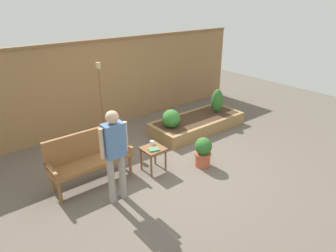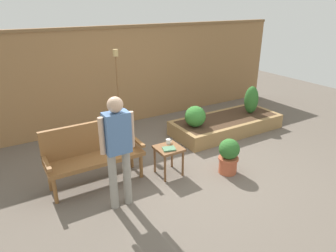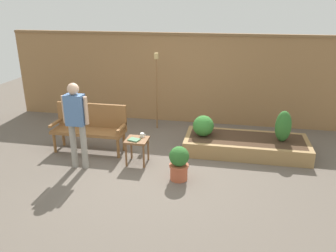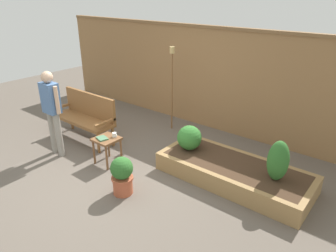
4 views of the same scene
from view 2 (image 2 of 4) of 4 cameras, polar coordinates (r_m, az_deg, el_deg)
The scene contains 12 objects.
ground_plane at distance 5.11m, azimuth 3.94°, elevation -8.39°, with size 14.00×14.00×0.00m, color #60564C.
fence_back at distance 6.85m, azimuth -8.45°, elevation 9.35°, with size 8.40×0.14×2.16m.
garden_bench at distance 4.72m, azimuth -13.95°, elevation -4.31°, with size 1.44×0.48×0.94m.
side_table at distance 4.83m, azimuth 0.12°, elevation -4.94°, with size 0.40×0.40×0.48m.
cup_on_table at distance 4.90m, azimuth 0.07°, elevation -2.92°, with size 0.11×0.07×0.08m.
book_on_table at distance 4.72m, azimuth 0.19°, elevation -4.32°, with size 0.19×0.15×0.02m, color #4C7A56.
potted_boxwood at distance 5.00m, azimuth 11.37°, elevation -5.42°, with size 0.34×0.34×0.60m.
raised_planter_bed at distance 6.66m, azimuth 10.92°, elevation 0.28°, with size 2.40×1.00×0.30m.
shrub_near_bench at distance 6.01m, azimuth 5.15°, elevation 1.81°, with size 0.42×0.42×0.42m.
shrub_far_corner at distance 6.94m, azimuth 15.42°, elevation 4.78°, with size 0.30×0.30×0.61m.
tiki_torch at distance 6.12m, azimuth -9.56°, elevation 8.81°, with size 0.10×0.10×1.77m.
person_by_bench at distance 3.91m, azimuth -9.45°, elevation -3.35°, with size 0.47×0.20×1.56m.
Camera 2 is at (-2.56, -3.57, 2.62)m, focal length 32.36 mm.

